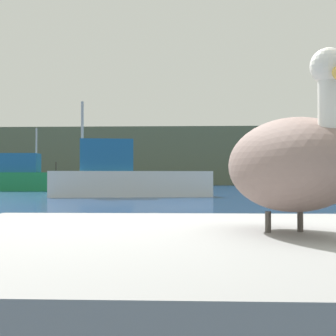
{
  "coord_description": "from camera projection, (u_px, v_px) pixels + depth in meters",
  "views": [
    {
      "loc": [
        -0.27,
        -3.37,
        0.84
      ],
      "look_at": [
        -1.05,
        13.09,
        1.16
      ],
      "focal_mm": 57.04,
      "sensor_mm": 36.0,
      "label": 1
    }
  ],
  "objects": [
    {
      "name": "ground_plane",
      "position": [
        236.0,
        313.0,
        3.34
      ],
      "size": [
        260.0,
        260.0,
        0.0
      ],
      "primitive_type": "plane",
      "color": "navy"
    },
    {
      "name": "hillside_backdrop",
      "position": [
        195.0,
        158.0,
        74.7
      ],
      "size": [
        140.0,
        16.93,
        7.35
      ],
      "primitive_type": "cube",
      "color": "#5B664C",
      "rests_on": "ground"
    },
    {
      "name": "pier_dock",
      "position": [
        289.0,
        292.0,
        2.61
      ],
      "size": [
        3.91,
        2.94,
        0.57
      ],
      "primitive_type": "cube",
      "color": "#969696",
      "rests_on": "ground"
    },
    {
      "name": "pelican",
      "position": [
        290.0,
        163.0,
        2.61
      ],
      "size": [
        0.77,
        1.39,
        0.82
      ],
      "rotation": [
        0.0,
        0.0,
        -1.3
      ],
      "color": "gray",
      "rests_on": "pier_dock"
    },
    {
      "name": "fishing_boat_green",
      "position": [
        7.0,
        178.0,
        35.77
      ],
      "size": [
        7.39,
        2.36,
        4.22
      ],
      "rotation": [
        0.0,
        0.0,
        0.04
      ],
      "color": "#1E8C4C",
      "rests_on": "ground"
    },
    {
      "name": "fishing_boat_white",
      "position": [
        125.0,
        177.0,
        24.2
      ],
      "size": [
        7.48,
        3.18,
        4.31
      ],
      "rotation": [
        0.0,
        0.0,
        3.32
      ],
      "color": "white",
      "rests_on": "ground"
    }
  ]
}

